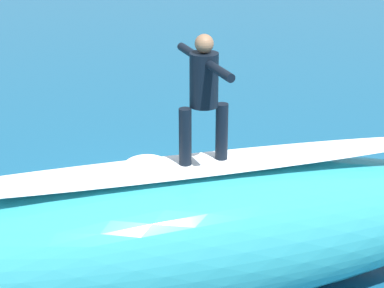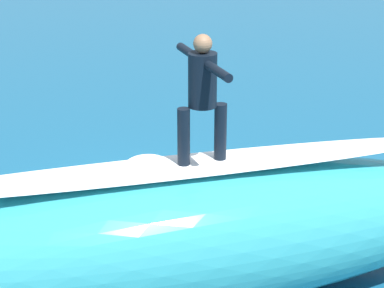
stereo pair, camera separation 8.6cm
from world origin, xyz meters
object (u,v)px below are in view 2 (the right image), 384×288
surfboard_riding (202,164)px  surfer_riding (202,90)px  surfboard_paddling (185,174)px  surfer_paddling (179,166)px

surfboard_riding → surfer_riding: size_ratio=1.25×
surfboard_paddling → surfer_paddling: size_ratio=1.34×
surfer_riding → surfboard_paddling: surfer_riding is taller
surfer_riding → surfboard_paddling: (0.01, -3.82, -2.79)m
surfboard_riding → surfboard_paddling: size_ratio=0.93×
surfboard_riding → surfer_riding: bearing=0.0°
surfboard_riding → surfer_paddling: (0.12, -3.79, -1.68)m
surfer_riding → surfboard_riding: bearing=0.0°
surfboard_paddling → surfer_paddling: (0.12, 0.03, 0.16)m
surfer_riding → surfer_paddling: surfer_riding is taller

